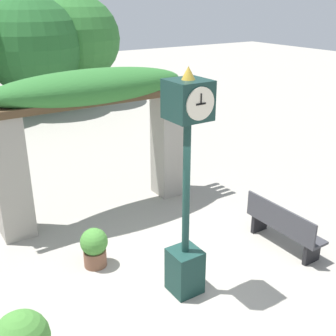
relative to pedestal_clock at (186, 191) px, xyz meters
The scene contains 5 objects.
ground_plane 1.80m from the pedestal_clock, 93.17° to the left, with size 60.00×60.00×0.00m, color gray.
pedestal_clock is the anchor object (origin of this frame).
pergola 3.31m from the pedestal_clock, 90.04° to the left, with size 4.84×1.22×3.14m.
potted_plant_near_right 2.22m from the pedestal_clock, 123.38° to the left, with size 0.49×0.49×0.73m.
park_bench 2.67m from the pedestal_clock, ahead, with size 0.42×1.65×0.89m.
Camera 1 is at (-3.29, -4.62, 4.45)m, focal length 45.00 mm.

